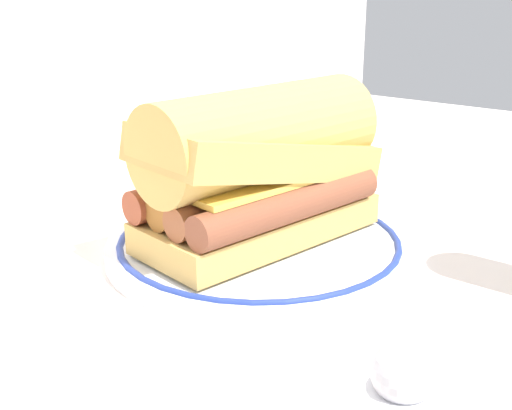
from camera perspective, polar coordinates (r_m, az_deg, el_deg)
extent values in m
plane|color=silver|center=(0.58, 1.28, -4.30)|extent=(1.50, 1.50, 0.00)
cylinder|color=white|center=(0.59, 0.00, -3.61)|extent=(0.26, 0.26, 0.01)
torus|color=navy|center=(0.58, 0.00, -3.06)|extent=(0.24, 0.24, 0.01)
cube|color=tan|center=(0.58, 0.00, -1.59)|extent=(0.22, 0.13, 0.03)
cylinder|color=brown|center=(0.54, 2.84, -0.03)|extent=(0.19, 0.06, 0.03)
cylinder|color=brown|center=(0.56, 0.92, 0.63)|extent=(0.19, 0.06, 0.03)
cylinder|color=#975D25|center=(0.58, -0.89, 1.24)|extent=(0.19, 0.06, 0.03)
cylinder|color=brown|center=(0.60, -2.58, 1.82)|extent=(0.19, 0.06, 0.03)
cube|color=#EFC64C|center=(0.56, 0.00, 2.53)|extent=(0.18, 0.12, 0.01)
cube|color=tan|center=(0.56, 0.00, 4.25)|extent=(0.22, 0.13, 0.07)
cylinder|color=tan|center=(0.55, 0.00, 5.74)|extent=(0.22, 0.12, 0.08)
sphere|color=silver|center=(0.33, 12.22, -13.52)|extent=(0.03, 0.03, 0.03)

